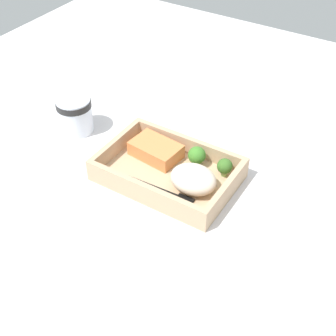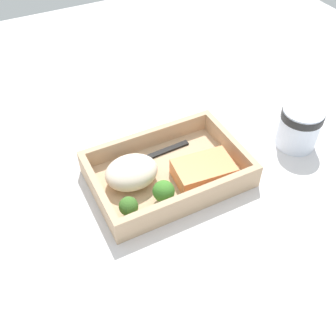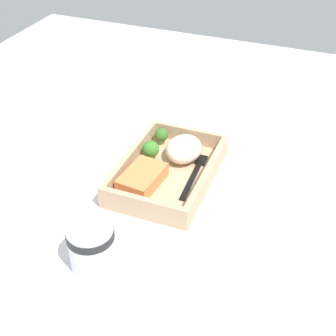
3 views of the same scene
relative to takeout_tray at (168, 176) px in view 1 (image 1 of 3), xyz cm
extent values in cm
cube|color=silver|center=(0.00, 0.00, -1.60)|extent=(160.00, 160.00, 2.00)
cube|color=tan|center=(0.00, 0.00, 0.00)|extent=(27.36, 18.30, 1.20)
cube|color=tan|center=(0.00, -8.55, 2.41)|extent=(27.36, 1.20, 3.63)
cube|color=tan|center=(0.00, 8.55, 2.41)|extent=(27.36, 1.20, 3.63)
cube|color=tan|center=(-13.08, 0.00, 2.41)|extent=(1.20, 15.90, 3.63)
cube|color=tan|center=(13.08, 0.00, 2.41)|extent=(1.20, 15.90, 3.63)
cube|color=#E98248|center=(-5.24, 3.55, 2.18)|extent=(11.00, 7.76, 3.16)
ellipsoid|color=beige|center=(6.52, -1.14, 3.03)|extent=(9.40, 7.69, 4.86)
cylinder|color=#75A151|center=(3.59, 5.44, 1.40)|extent=(1.41, 1.41, 1.60)
sphere|color=#407F2A|center=(3.59, 5.44, 3.22)|extent=(3.72, 3.72, 3.72)
cylinder|color=#83A35A|center=(9.94, 5.58, 1.38)|extent=(1.21, 1.21, 1.56)
sphere|color=#3B6A26|center=(9.94, 5.58, 3.03)|extent=(3.17, 3.17, 3.17)
cube|color=black|center=(-0.99, -5.43, 0.82)|extent=(12.44, 1.64, 0.44)
cube|color=black|center=(6.91, -5.09, 0.82)|extent=(3.49, 2.35, 0.44)
cylinder|color=white|center=(-26.84, 3.06, 3.59)|extent=(7.74, 7.74, 8.37)
cylinder|color=black|center=(-26.84, 3.06, 6.62)|extent=(7.97, 7.97, 1.51)
cube|color=white|center=(0.83, -21.74, -0.48)|extent=(10.56, 16.54, 0.24)
camera|label=1|loc=(37.87, -60.90, 63.87)|focal=50.00mm
camera|label=2|loc=(22.42, 43.78, 51.92)|focal=42.00mm
camera|label=3|loc=(-72.61, -28.49, 60.67)|focal=50.00mm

